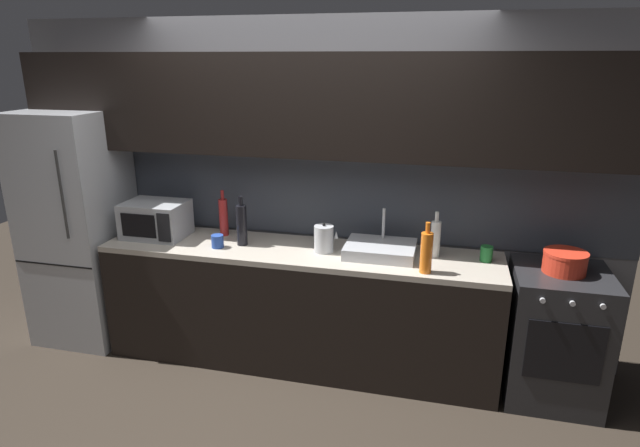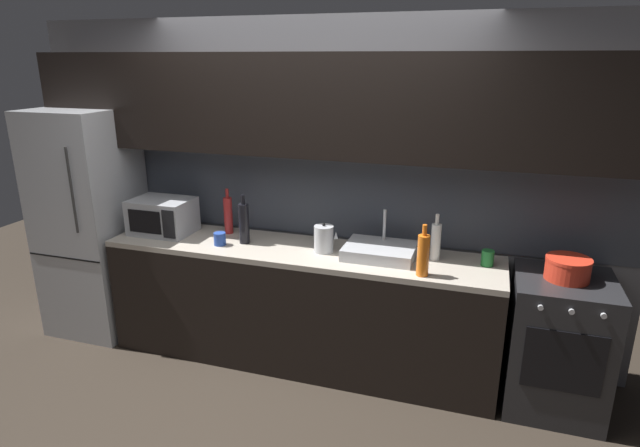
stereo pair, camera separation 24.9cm
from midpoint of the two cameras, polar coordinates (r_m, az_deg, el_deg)
ground_plane at (r=3.50m, az=-8.83°, el=-21.98°), size 10.00×10.00×0.00m
back_wall at (r=3.88m, az=-3.13°, el=7.69°), size 4.61×0.44×2.50m
counter_run at (r=3.96m, az=-4.13°, el=-8.94°), size 2.87×0.60×0.90m
refrigerator at (r=4.65m, az=-26.07°, el=-0.44°), size 0.68×0.69×1.84m
oven_range at (r=3.85m, az=22.40°, el=-11.14°), size 0.60×0.62×0.90m
microwave at (r=4.23m, az=-19.00°, el=0.41°), size 0.46×0.35×0.27m
sink_basin at (r=3.66m, az=4.62°, el=-2.82°), size 0.48×0.38×0.30m
kettle at (r=3.70m, az=-1.50°, el=-1.67°), size 0.17×0.14×0.21m
wine_bottle_white at (r=3.65m, az=10.51°, el=-1.62°), size 0.07×0.07×0.32m
wine_bottle_orange at (r=3.37m, az=9.39°, el=-3.09°), size 0.08×0.08×0.34m
wine_bottle_dark at (r=3.87m, az=-10.32°, el=-0.13°), size 0.08×0.08×0.37m
wine_bottle_red at (r=4.11m, az=-12.13°, el=0.71°), size 0.07×0.07×0.36m
mug_green at (r=3.67m, az=15.76°, el=-3.20°), size 0.08×0.08×0.11m
mug_blue at (r=3.89m, az=-12.87°, el=-1.91°), size 0.09×0.09×0.09m
cooking_pot at (r=3.64m, az=23.26°, el=-3.89°), size 0.27×0.27×0.14m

